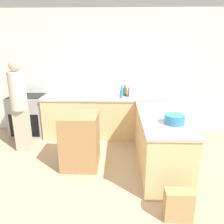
% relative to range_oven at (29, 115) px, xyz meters
% --- Properties ---
extents(ground_plane, '(14.00, 14.00, 0.00)m').
position_rel_range_oven_xyz_m(ground_plane, '(1.71, -2.02, -0.45)').
color(ground_plane, tan).
extents(wall_back, '(8.00, 0.06, 2.70)m').
position_rel_range_oven_xyz_m(wall_back, '(1.71, 0.33, 0.90)').
color(wall_back, silver).
rests_on(wall_back, ground_plane).
extents(counter_back, '(2.66, 0.67, 0.89)m').
position_rel_range_oven_xyz_m(counter_back, '(1.71, -0.02, -0.00)').
color(counter_back, '#D6B27A').
rests_on(counter_back, ground_plane).
extents(counter_peninsula, '(0.69, 1.88, 0.89)m').
position_rel_range_oven_xyz_m(counter_peninsula, '(2.69, -1.26, -0.00)').
color(counter_peninsula, '#D6B27A').
rests_on(counter_peninsula, ground_plane).
extents(range_oven, '(0.75, 0.61, 0.91)m').
position_rel_range_oven_xyz_m(range_oven, '(0.00, 0.00, 0.00)').
color(range_oven, '#99999E').
rests_on(range_oven, ground_plane).
extents(island_table, '(0.59, 0.61, 0.91)m').
position_rel_range_oven_xyz_m(island_table, '(1.38, -1.30, 0.00)').
color(island_table, '#997047').
rests_on(island_table, ground_plane).
extents(mixing_bowl, '(0.29, 0.29, 0.13)m').
position_rel_range_oven_xyz_m(mixing_bowl, '(2.81, -1.65, 0.51)').
color(mixing_bowl, teal).
rests_on(mixing_bowl, counter_peninsula).
extents(dish_soap_bottle, '(0.06, 0.06, 0.26)m').
position_rel_range_oven_xyz_m(dish_soap_bottle, '(2.08, 0.04, 0.55)').
color(dish_soap_bottle, '#338CBF').
rests_on(dish_soap_bottle, counter_back).
extents(vinegar_bottle_clear, '(0.07, 0.07, 0.20)m').
position_rel_range_oven_xyz_m(vinegar_bottle_clear, '(2.26, -0.02, 0.52)').
color(vinegar_bottle_clear, silver).
rests_on(vinegar_bottle_clear, counter_back).
extents(water_bottle_blue, '(0.06, 0.06, 0.21)m').
position_rel_range_oven_xyz_m(water_bottle_blue, '(2.06, -0.09, 0.53)').
color(water_bottle_blue, '#386BB7').
rests_on(water_bottle_blue, counter_back).
extents(hot_sauce_bottle, '(0.06, 0.06, 0.18)m').
position_rel_range_oven_xyz_m(hot_sauce_bottle, '(2.24, 0.08, 0.52)').
color(hot_sauce_bottle, red).
rests_on(hot_sauce_bottle, counter_back).
extents(olive_oil_bottle, '(0.08, 0.08, 0.23)m').
position_rel_range_oven_xyz_m(olive_oil_bottle, '(2.15, 0.11, 0.54)').
color(olive_oil_bottle, '#475B1E').
rests_on(olive_oil_bottle, counter_back).
extents(person_by_range, '(0.30, 0.30, 1.72)m').
position_rel_range_oven_xyz_m(person_by_range, '(0.19, -0.78, 0.50)').
color(person_by_range, '#ADA38E').
rests_on(person_by_range, ground_plane).
extents(paper_bag, '(0.33, 0.17, 0.38)m').
position_rel_range_oven_xyz_m(paper_bag, '(2.72, -2.47, -0.26)').
color(paper_bag, '#A88456').
rests_on(paper_bag, ground_plane).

